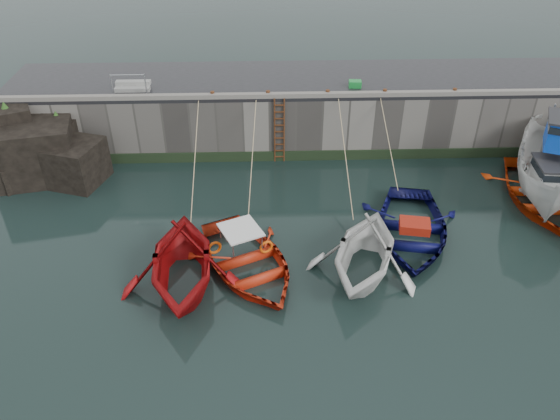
{
  "coord_description": "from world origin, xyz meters",
  "views": [
    {
      "loc": [
        -2.73,
        -12.98,
        12.92
      ],
      "look_at": [
        -2.17,
        4.02,
        1.2
      ],
      "focal_mm": 35.0,
      "sensor_mm": 36.0,
      "label": 1
    }
  ],
  "objects_px": {
    "boat_near_blue": "(248,269)",
    "bollard_e": "(454,91)",
    "boat_near_blacktrim": "(362,272)",
    "boat_far_orange": "(542,193)",
    "bollard_c": "(328,93)",
    "bollard_d": "(385,92)",
    "ladder": "(279,131)",
    "bollard_b": "(268,94)",
    "boat_near_white": "(184,284)",
    "bollard_a": "(212,94)",
    "boat_far_white": "(552,169)",
    "boat_near_navy": "(410,236)",
    "fish_crate": "(355,84)"
  },
  "relations": [
    {
      "from": "bollard_c",
      "to": "bollard_e",
      "type": "relative_size",
      "value": 1.0
    },
    {
      "from": "boat_far_orange",
      "to": "fish_crate",
      "type": "xyz_separation_m",
      "value": [
        -7.44,
        5.16,
        2.91
      ]
    },
    {
      "from": "boat_far_orange",
      "to": "bollard_b",
      "type": "xyz_separation_m",
      "value": [
        -11.53,
        4.15,
        2.9
      ]
    },
    {
      "from": "boat_near_blue",
      "to": "boat_far_white",
      "type": "xyz_separation_m",
      "value": [
        12.89,
        4.58,
        1.22
      ]
    },
    {
      "from": "boat_near_white",
      "to": "boat_near_navy",
      "type": "xyz_separation_m",
      "value": [
        8.52,
        2.51,
        0.0
      ]
    },
    {
      "from": "boat_far_white",
      "to": "bollard_d",
      "type": "xyz_separation_m",
      "value": [
        -6.69,
        3.59,
        2.08
      ]
    },
    {
      "from": "ladder",
      "to": "boat_far_orange",
      "type": "bearing_deg",
      "value": -19.07
    },
    {
      "from": "boat_near_blacktrim",
      "to": "bollard_c",
      "type": "bearing_deg",
      "value": 114.06
    },
    {
      "from": "fish_crate",
      "to": "bollard_a",
      "type": "bearing_deg",
      "value": -166.7
    },
    {
      "from": "boat_near_blacktrim",
      "to": "boat_far_white",
      "type": "relative_size",
      "value": 0.61
    },
    {
      "from": "bollard_a",
      "to": "bollard_c",
      "type": "bearing_deg",
      "value": 0.0
    },
    {
      "from": "boat_near_navy",
      "to": "boat_far_orange",
      "type": "height_order",
      "value": "boat_far_orange"
    },
    {
      "from": "boat_near_blue",
      "to": "boat_near_blacktrim",
      "type": "bearing_deg",
      "value": -29.16
    },
    {
      "from": "boat_far_white",
      "to": "boat_far_orange",
      "type": "bearing_deg",
      "value": -105.47
    },
    {
      "from": "ladder",
      "to": "bollard_e",
      "type": "height_order",
      "value": "bollard_e"
    },
    {
      "from": "bollard_c",
      "to": "bollard_d",
      "type": "relative_size",
      "value": 1.0
    },
    {
      "from": "boat_far_white",
      "to": "bollard_b",
      "type": "bearing_deg",
      "value": -172.64
    },
    {
      "from": "boat_near_blacktrim",
      "to": "boat_near_navy",
      "type": "distance_m",
      "value": 3.02
    },
    {
      "from": "boat_near_blue",
      "to": "bollard_e",
      "type": "distance_m",
      "value": 12.89
    },
    {
      "from": "boat_near_navy",
      "to": "fish_crate",
      "type": "bearing_deg",
      "value": 110.97
    },
    {
      "from": "fish_crate",
      "to": "bollard_a",
      "type": "distance_m",
      "value": 6.67
    },
    {
      "from": "boat_far_orange",
      "to": "bollard_c",
      "type": "bearing_deg",
      "value": 161.49
    },
    {
      "from": "bollard_c",
      "to": "boat_near_blue",
      "type": "bearing_deg",
      "value": -113.77
    },
    {
      "from": "ladder",
      "to": "boat_near_white",
      "type": "relative_size",
      "value": 0.61
    },
    {
      "from": "ladder",
      "to": "boat_near_blue",
      "type": "xyz_separation_m",
      "value": [
        -1.4,
        -7.84,
        -1.59
      ]
    },
    {
      "from": "fish_crate",
      "to": "bollard_c",
      "type": "height_order",
      "value": "fish_crate"
    },
    {
      "from": "boat_near_navy",
      "to": "bollard_d",
      "type": "distance_m",
      "value": 7.22
    },
    {
      "from": "ladder",
      "to": "bollard_b",
      "type": "bearing_deg",
      "value": 146.14
    },
    {
      "from": "ladder",
      "to": "boat_near_white",
      "type": "distance_m",
      "value": 9.46
    },
    {
      "from": "boat_far_orange",
      "to": "bollard_a",
      "type": "xyz_separation_m",
      "value": [
        -14.03,
        4.15,
        2.9
      ]
    },
    {
      "from": "boat_far_orange",
      "to": "bollard_d",
      "type": "height_order",
      "value": "boat_far_orange"
    },
    {
      "from": "boat_near_blacktrim",
      "to": "boat_far_orange",
      "type": "bearing_deg",
      "value": 48.18
    },
    {
      "from": "boat_far_white",
      "to": "bollard_a",
      "type": "xyz_separation_m",
      "value": [
        -14.49,
        3.59,
        2.08
      ]
    },
    {
      "from": "bollard_a",
      "to": "bollard_d",
      "type": "bearing_deg",
      "value": 0.0
    },
    {
      "from": "boat_near_blue",
      "to": "boat_near_blacktrim",
      "type": "xyz_separation_m",
      "value": [
        4.12,
        -0.32,
        0.0
      ]
    },
    {
      "from": "boat_far_orange",
      "to": "bollard_a",
      "type": "bearing_deg",
      "value": 170.18
    },
    {
      "from": "ladder",
      "to": "bollard_c",
      "type": "relative_size",
      "value": 11.43
    },
    {
      "from": "boat_near_white",
      "to": "boat_near_navy",
      "type": "height_order",
      "value": "boat_near_white"
    },
    {
      "from": "boat_near_blacktrim",
      "to": "boat_near_navy",
      "type": "xyz_separation_m",
      "value": [
        2.2,
        2.07,
        0.0
      ]
    },
    {
      "from": "boat_far_orange",
      "to": "bollard_c",
      "type": "xyz_separation_m",
      "value": [
        -8.83,
        4.15,
        2.9
      ]
    },
    {
      "from": "boat_near_blacktrim",
      "to": "bollard_e",
      "type": "distance_m",
      "value": 10.54
    },
    {
      "from": "bollard_e",
      "to": "bollard_c",
      "type": "bearing_deg",
      "value": 180.0
    },
    {
      "from": "boat_near_white",
      "to": "bollard_d",
      "type": "relative_size",
      "value": 18.61
    },
    {
      "from": "bollard_e",
      "to": "boat_near_white",
      "type": "bearing_deg",
      "value": -142.41
    },
    {
      "from": "bollard_c",
      "to": "bollard_d",
      "type": "bearing_deg",
      "value": 0.0
    },
    {
      "from": "boat_far_orange",
      "to": "bollard_e",
      "type": "distance_m",
      "value": 5.9
    },
    {
      "from": "boat_near_blacktrim",
      "to": "bollard_d",
      "type": "distance_m",
      "value": 9.35
    },
    {
      "from": "boat_near_white",
      "to": "bollard_d",
      "type": "distance_m",
      "value": 12.7
    },
    {
      "from": "boat_near_navy",
      "to": "bollard_e",
      "type": "height_order",
      "value": "bollard_e"
    },
    {
      "from": "boat_far_orange",
      "to": "bollard_b",
      "type": "relative_size",
      "value": 23.02
    }
  ]
}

